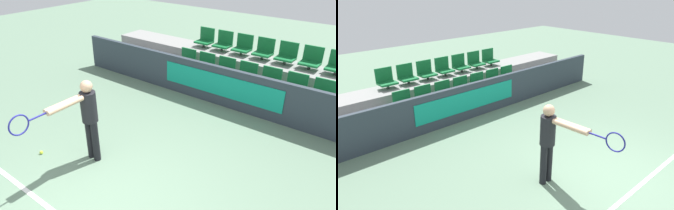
% 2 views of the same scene
% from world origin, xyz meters
% --- Properties ---
extents(barrier_wall, '(9.86, 0.14, 0.97)m').
position_xyz_m(barrier_wall, '(-0.01, 4.30, 0.49)').
color(barrier_wall, '#2D3842').
rests_on(barrier_wall, ground).
extents(bleacher_tier_front, '(9.46, 0.94, 0.41)m').
position_xyz_m(bleacher_tier_front, '(0.00, 4.85, 0.20)').
color(bleacher_tier_front, gray).
rests_on(bleacher_tier_front, ground).
extents(bleacher_tier_middle, '(9.46, 0.94, 0.82)m').
position_xyz_m(bleacher_tier_middle, '(0.00, 5.79, 0.41)').
color(bleacher_tier_middle, gray).
rests_on(bleacher_tier_middle, ground).
extents(stadium_chair_0, '(0.47, 0.39, 0.55)m').
position_xyz_m(stadium_chair_0, '(-1.82, 4.97, 0.64)').
color(stadium_chair_0, '#333333').
rests_on(stadium_chair_0, bleacher_tier_front).
extents(stadium_chair_1, '(0.47, 0.39, 0.55)m').
position_xyz_m(stadium_chair_1, '(-1.21, 4.97, 0.64)').
color(stadium_chair_1, '#333333').
rests_on(stadium_chair_1, bleacher_tier_front).
extents(stadium_chair_2, '(0.47, 0.39, 0.55)m').
position_xyz_m(stadium_chair_2, '(-0.61, 4.97, 0.64)').
color(stadium_chair_2, '#333333').
rests_on(stadium_chair_2, bleacher_tier_front).
extents(stadium_chair_3, '(0.47, 0.39, 0.55)m').
position_xyz_m(stadium_chair_3, '(0.00, 4.97, 0.64)').
color(stadium_chair_3, '#333333').
rests_on(stadium_chair_3, bleacher_tier_front).
extents(stadium_chair_4, '(0.47, 0.39, 0.55)m').
position_xyz_m(stadium_chair_4, '(0.61, 4.97, 0.64)').
color(stadium_chair_4, '#333333').
rests_on(stadium_chair_4, bleacher_tier_front).
extents(stadium_chair_5, '(0.47, 0.39, 0.55)m').
position_xyz_m(stadium_chair_5, '(1.21, 4.97, 0.64)').
color(stadium_chair_5, '#333333').
rests_on(stadium_chair_5, bleacher_tier_front).
extents(stadium_chair_6, '(0.47, 0.39, 0.55)m').
position_xyz_m(stadium_chair_6, '(1.82, 4.97, 0.64)').
color(stadium_chair_6, '#333333').
rests_on(stadium_chair_6, bleacher_tier_front).
extents(stadium_chair_7, '(0.47, 0.39, 0.55)m').
position_xyz_m(stadium_chair_7, '(-1.82, 5.91, 1.05)').
color(stadium_chair_7, '#333333').
rests_on(stadium_chair_7, bleacher_tier_middle).
extents(stadium_chair_8, '(0.47, 0.39, 0.55)m').
position_xyz_m(stadium_chair_8, '(-1.21, 5.91, 1.05)').
color(stadium_chair_8, '#333333').
rests_on(stadium_chair_8, bleacher_tier_middle).
extents(stadium_chair_9, '(0.47, 0.39, 0.55)m').
position_xyz_m(stadium_chair_9, '(-0.61, 5.91, 1.05)').
color(stadium_chair_9, '#333333').
rests_on(stadium_chair_9, bleacher_tier_middle).
extents(stadium_chair_10, '(0.47, 0.39, 0.55)m').
position_xyz_m(stadium_chair_10, '(0.00, 5.91, 1.05)').
color(stadium_chair_10, '#333333').
rests_on(stadium_chair_10, bleacher_tier_middle).
extents(stadium_chair_11, '(0.47, 0.39, 0.55)m').
position_xyz_m(stadium_chair_11, '(0.61, 5.91, 1.05)').
color(stadium_chair_11, '#333333').
rests_on(stadium_chair_11, bleacher_tier_middle).
extents(stadium_chair_12, '(0.47, 0.39, 0.55)m').
position_xyz_m(stadium_chair_12, '(1.21, 5.91, 1.05)').
color(stadium_chair_12, '#333333').
rests_on(stadium_chair_12, bleacher_tier_middle).
extents(tennis_player, '(0.28, 1.57, 1.56)m').
position_xyz_m(tennis_player, '(-1.03, 0.81, 0.95)').
color(tennis_player, black).
rests_on(tennis_player, ground).
extents(tennis_ball, '(0.07, 0.07, 0.07)m').
position_xyz_m(tennis_ball, '(-1.94, 0.36, 0.03)').
color(tennis_ball, '#CCDB33').
rests_on(tennis_ball, ground).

